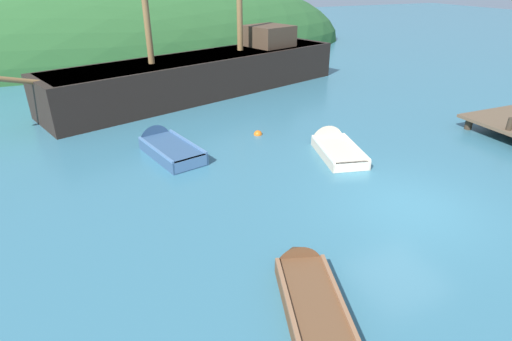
{
  "coord_description": "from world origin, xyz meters",
  "views": [
    {
      "loc": [
        -7.53,
        -7.0,
        5.7
      ],
      "look_at": [
        -3.15,
        3.2,
        0.25
      ],
      "focal_mm": 28.54,
      "sensor_mm": 36.0,
      "label": 1
    }
  ],
  "objects_px": {
    "sailing_ship": "(207,79)",
    "buoy_orange": "(258,135)",
    "rowboat_portside": "(308,293)",
    "rowboat_outer_left": "(165,148)",
    "rowboat_outer_right": "(333,148)"
  },
  "relations": [
    {
      "from": "sailing_ship",
      "to": "rowboat_outer_right",
      "type": "relative_size",
      "value": 5.61
    },
    {
      "from": "rowboat_portside",
      "to": "rowboat_outer_left",
      "type": "height_order",
      "value": "rowboat_outer_left"
    },
    {
      "from": "rowboat_portside",
      "to": "buoy_orange",
      "type": "height_order",
      "value": "rowboat_portside"
    },
    {
      "from": "sailing_ship",
      "to": "rowboat_outer_left",
      "type": "distance_m",
      "value": 7.69
    },
    {
      "from": "rowboat_outer_left",
      "to": "sailing_ship",
      "type": "bearing_deg",
      "value": -42.08
    },
    {
      "from": "rowboat_outer_left",
      "to": "buoy_orange",
      "type": "bearing_deg",
      "value": -100.32
    },
    {
      "from": "sailing_ship",
      "to": "rowboat_portside",
      "type": "xyz_separation_m",
      "value": [
        -2.61,
        -14.94,
        -0.63
      ]
    },
    {
      "from": "rowboat_outer_right",
      "to": "buoy_orange",
      "type": "bearing_deg",
      "value": 50.51
    },
    {
      "from": "buoy_orange",
      "to": "rowboat_outer_left",
      "type": "bearing_deg",
      "value": -176.62
    },
    {
      "from": "rowboat_outer_right",
      "to": "rowboat_portside",
      "type": "bearing_deg",
      "value": 156.97
    },
    {
      "from": "rowboat_outer_right",
      "to": "buoy_orange",
      "type": "relative_size",
      "value": 9.73
    },
    {
      "from": "rowboat_portside",
      "to": "rowboat_outer_left",
      "type": "bearing_deg",
      "value": 23.75
    },
    {
      "from": "sailing_ship",
      "to": "buoy_orange",
      "type": "distance_m",
      "value": 6.57
    },
    {
      "from": "rowboat_outer_right",
      "to": "rowboat_outer_left",
      "type": "height_order",
      "value": "rowboat_outer_left"
    },
    {
      "from": "sailing_ship",
      "to": "rowboat_outer_right",
      "type": "xyz_separation_m",
      "value": [
        1.84,
        -8.99,
        -0.63
      ]
    }
  ]
}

